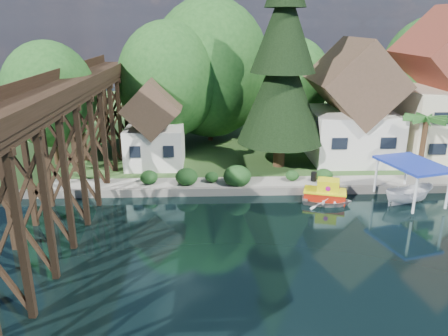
{
  "coord_description": "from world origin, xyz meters",
  "views": [
    {
      "loc": [
        -6.26,
        -23.42,
        12.67
      ],
      "look_at": [
        -5.15,
        6.0,
        2.89
      ],
      "focal_mm": 35.0,
      "sensor_mm": 36.0,
      "label": 1
    }
  ],
  "objects": [
    {
      "name": "boat_white_a",
      "position": [
        2.4,
        5.96,
        0.37
      ],
      "size": [
        4.0,
        3.18,
        0.74
      ],
      "primitive_type": "imported",
      "rotation": [
        0.0,
        0.0,
        1.39
      ],
      "color": "silver",
      "rests_on": "ground"
    },
    {
      "name": "seawall",
      "position": [
        4.0,
        8.0,
        0.31
      ],
      "size": [
        60.0,
        0.4,
        0.62
      ],
      "primitive_type": "cube",
      "color": "slate",
      "rests_on": "ground"
    },
    {
      "name": "conifer",
      "position": [
        0.05,
        13.66,
        9.41
      ],
      "size": [
        7.52,
        7.52,
        18.5
      ],
      "color": "#382314",
      "rests_on": "bank"
    },
    {
      "name": "palm_tree",
      "position": [
        11.72,
        11.2,
        5.06
      ],
      "size": [
        4.32,
        4.32,
        5.22
      ],
      "color": "#382314",
      "rests_on": "bank"
    },
    {
      "name": "trestle_bridge",
      "position": [
        -16.0,
        5.17,
        5.35
      ],
      "size": [
        4.12,
        44.18,
        9.3
      ],
      "color": "black",
      "rests_on": "ground"
    },
    {
      "name": "boat_canopy",
      "position": [
        8.43,
        5.86,
        1.36
      ],
      "size": [
        4.55,
        5.63,
        3.16
      ],
      "color": "silver",
      "rests_on": "ground"
    },
    {
      "name": "ground",
      "position": [
        0.0,
        0.0,
        0.0
      ],
      "size": [
        140.0,
        140.0,
        0.0
      ],
      "primitive_type": "plane",
      "color": "black",
      "rests_on": "ground"
    },
    {
      "name": "shrubs",
      "position": [
        -4.6,
        9.26,
        1.23
      ],
      "size": [
        15.76,
        2.47,
        1.7
      ],
      "color": "#183C15",
      "rests_on": "bank"
    },
    {
      "name": "house_left",
      "position": [
        7.0,
        16.0,
        5.14
      ],
      "size": [
        7.64,
        8.64,
        11.02
      ],
      "color": "white",
      "rests_on": "bank"
    },
    {
      "name": "bg_trees",
      "position": [
        1.0,
        21.25,
        7.29
      ],
      "size": [
        49.9,
        13.3,
        10.57
      ],
      "color": "#382314",
      "rests_on": "bank"
    },
    {
      "name": "bank",
      "position": [
        0.0,
        34.0,
        0.25
      ],
      "size": [
        140.0,
        52.0,
        0.5
      ],
      "primitive_type": "cube",
      "color": "#2A4D1E",
      "rests_on": "ground"
    },
    {
      "name": "house_center",
      "position": [
        16.0,
        16.5,
        6.42
      ],
      "size": [
        8.65,
        9.18,
        13.89
      ],
      "color": "beige",
      "rests_on": "bank"
    },
    {
      "name": "promenade",
      "position": [
        6.0,
        9.3,
        0.53
      ],
      "size": [
        50.0,
        2.6,
        0.06
      ],
      "primitive_type": "cube",
      "color": "gray",
      "rests_on": "bank"
    },
    {
      "name": "tugboat",
      "position": [
        2.47,
        6.65,
        0.67
      ],
      "size": [
        3.43,
        2.48,
        2.23
      ],
      "color": "#B21E0B",
      "rests_on": "ground"
    },
    {
      "name": "shed",
      "position": [
        -11.0,
        14.5,
        3.83
      ],
      "size": [
        5.09,
        5.4,
        7.85
      ],
      "color": "white",
      "rests_on": "bank"
    }
  ]
}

